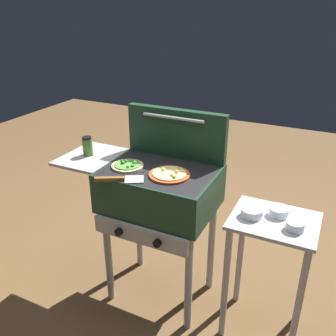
% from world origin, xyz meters
% --- Properties ---
extents(ground_plane, '(8.00, 8.00, 0.00)m').
position_xyz_m(ground_plane, '(0.00, 0.00, 0.00)').
color(ground_plane, brown).
extents(grill, '(0.96, 0.53, 0.90)m').
position_xyz_m(grill, '(-0.01, -0.00, 0.76)').
color(grill, '#193823').
rests_on(grill, ground_plane).
extents(grill_lid_open, '(0.63, 0.08, 0.30)m').
position_xyz_m(grill_lid_open, '(0.00, 0.21, 1.05)').
color(grill_lid_open, '#193823').
rests_on(grill_lid_open, grill).
extents(pizza_cheese, '(0.23, 0.23, 0.03)m').
position_xyz_m(pizza_cheese, '(0.08, -0.05, 0.91)').
color(pizza_cheese, '#C64723').
rests_on(pizza_cheese, grill).
extents(pizza_veggie, '(0.19, 0.19, 0.03)m').
position_xyz_m(pizza_veggie, '(-0.19, -0.05, 0.91)').
color(pizza_veggie, '#E0C17F').
rests_on(pizza_veggie, grill).
extents(sauce_jar, '(0.06, 0.06, 0.12)m').
position_xyz_m(sauce_jar, '(-0.50, 0.00, 0.96)').
color(sauce_jar, '#4C6B2D').
rests_on(sauce_jar, grill).
extents(spatula, '(0.26, 0.18, 0.02)m').
position_xyz_m(spatula, '(-0.13, -0.22, 0.91)').
color(spatula, '#B7BABF').
rests_on(spatula, grill).
extents(prep_table, '(0.44, 0.36, 0.75)m').
position_xyz_m(prep_table, '(0.66, 0.00, 0.54)').
color(prep_table, '#B2B2B7').
rests_on(prep_table, ground_plane).
extents(topping_bowl_near, '(0.11, 0.11, 0.04)m').
position_xyz_m(topping_bowl_near, '(0.67, 0.05, 0.77)').
color(topping_bowl_near, silver).
rests_on(topping_bowl_near, prep_table).
extents(topping_bowl_far, '(0.11, 0.11, 0.04)m').
position_xyz_m(topping_bowl_far, '(0.54, -0.02, 0.77)').
color(topping_bowl_far, silver).
rests_on(topping_bowl_far, prep_table).
extents(topping_bowl_middle, '(0.09, 0.09, 0.04)m').
position_xyz_m(topping_bowl_middle, '(0.77, -0.05, 0.77)').
color(topping_bowl_middle, silver).
rests_on(topping_bowl_middle, prep_table).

